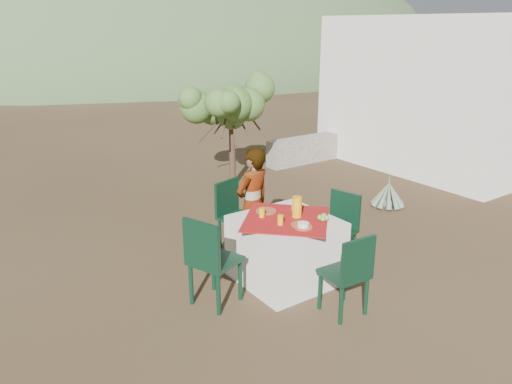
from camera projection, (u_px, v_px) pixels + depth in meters
ground at (285, 257)px, 6.41m from camera, size 160.00×160.00×0.00m
table at (286, 249)px, 5.73m from camera, size 1.30×1.30×0.76m
chair_far at (234, 212)px, 6.49m from camera, size 0.53×0.53×0.92m
chair_near at (350, 272)px, 4.97m from camera, size 0.43×0.43×0.89m
chair_left at (210, 258)px, 5.13m from camera, size 0.59×0.59×0.99m
chair_right at (339, 225)px, 6.09m from camera, size 0.50×0.50×0.91m
person at (253, 204)px, 6.18m from camera, size 0.59×0.45×1.44m
shrub_tree at (233, 109)px, 8.82m from camera, size 1.51×1.48×1.78m
agave at (388, 195)px, 8.12m from camera, size 0.56×0.55×0.59m
guesthouse at (445, 92)px, 10.37m from camera, size 3.20×4.20×3.00m
stone_wall at (319, 147)px, 10.92m from camera, size 2.60×0.35×0.55m
hill_near_right at (129, 60)px, 40.86m from camera, size 48.00×48.00×20.00m
hill_far_right at (229, 50)px, 57.32m from camera, size 36.00×36.00×14.00m
plate_far at (266, 211)px, 5.81m from camera, size 0.24×0.24×0.01m
plate_near at (301, 225)px, 5.41m from camera, size 0.22×0.22×0.01m
glass_far at (262, 213)px, 5.64m from camera, size 0.07×0.07×0.11m
glass_near at (280, 220)px, 5.42m from camera, size 0.07×0.07×0.11m
juice_pitcher at (297, 207)px, 5.62m from camera, size 0.11×0.11×0.24m
bowl_plate at (303, 227)px, 5.35m from camera, size 0.20×0.20×0.01m
white_bowl at (303, 225)px, 5.35m from camera, size 0.12×0.12×0.05m
jar_left at (296, 206)px, 5.87m from camera, size 0.06×0.06×0.09m
jar_right at (296, 204)px, 5.90m from camera, size 0.06×0.06×0.10m
napkin_holder at (295, 206)px, 5.85m from camera, size 0.08×0.06×0.10m
fruit_cluster at (323, 218)px, 5.55m from camera, size 0.13×0.12×0.07m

